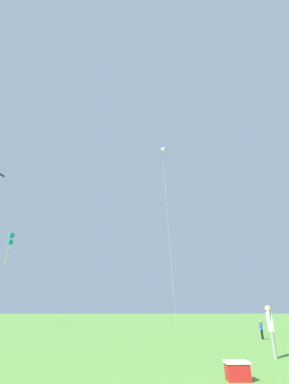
# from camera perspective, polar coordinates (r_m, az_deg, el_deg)

# --- Properties ---
(kite_teal_box) EXTENTS (1.07, 8.03, 12.59)m
(kite_teal_box) POSITION_cam_1_polar(r_m,az_deg,el_deg) (47.27, -25.77, -8.80)
(kite_teal_box) COLOR teal
(kite_teal_box) RESTS_ON ground_plane
(kite_white_distant) EXTENTS (1.17, 12.42, 29.06)m
(kite_white_distant) POSITION_cam_1_polar(r_m,az_deg,el_deg) (50.87, 3.70, 8.67)
(kite_white_distant) COLOR white
(kite_white_distant) RESTS_ON ground_plane
(person_child_small) EXTENTS (0.16, 0.34, 1.06)m
(person_child_small) POSITION_cam_1_polar(r_m,az_deg,el_deg) (20.47, 22.79, -24.28)
(person_child_small) COLOR black
(person_child_small) RESTS_ON ground_plane
(person_far_back) EXTENTS (0.32, 0.56, 1.80)m
(person_far_back) POSITION_cam_1_polar(r_m,az_deg,el_deg) (12.73, 24.42, -23.67)
(person_far_back) COLOR gray
(person_far_back) RESTS_ON ground_plane
(picnic_cooler) EXTENTS (0.60, 0.40, 0.44)m
(picnic_cooler) POSITION_cam_1_polar(r_m,az_deg,el_deg) (8.60, 18.49, -31.38)
(picnic_cooler) COLOR red
(picnic_cooler) RESTS_ON ground_plane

